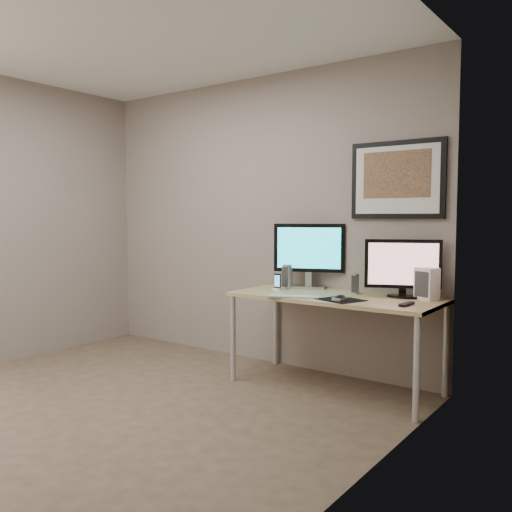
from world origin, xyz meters
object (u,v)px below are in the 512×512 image
Objects in this scene: monitor_tv at (403,267)px; keyboard at (293,296)px; framed_art at (397,180)px; speaker_left at (288,276)px; desk at (335,304)px; phone_dock at (278,282)px; monitor_large at (309,253)px; speaker_right at (355,284)px; fan_unit at (427,284)px.

monitor_tv is 0.85m from keyboard.
speaker_left is (-0.87, -0.20, -0.79)m from framed_art.
desk is 11.71× the size of phone_dock.
phone_dock is 0.35× the size of keyboard.
desk is 0.58m from monitor_large.
speaker_right is at bearing 7.78° from speaker_left.
monitor_large is (-0.73, -0.09, -0.59)m from framed_art.
speaker_right is at bearing 157.35° from monitor_tv.
monitor_tv is at bearing 10.59° from keyboard.
speaker_right reaches higher than keyboard.
monitor_large is 1.48× the size of keyboard.
monitor_tv is 2.23× the size of fan_unit.
speaker_left is at bearing 165.44° from desk.
framed_art is 0.83m from fan_unit.
phone_dock is 0.43m from keyboard.
monitor_tv is 3.83× the size of phone_dock.
speaker_left is at bearing -167.29° from framed_art.
fan_unit is (1.17, 0.22, 0.05)m from phone_dock.
speaker_left is 0.52m from keyboard.
speaker_right is 0.41× the size of keyboard.
monitor_tv is at bearing -15.00° from speaker_right.
keyboard is (0.17, -0.52, -0.30)m from monitor_large.
fan_unit is (0.56, 0.04, 0.04)m from speaker_right.
keyboard is (-0.67, -0.46, -0.23)m from monitor_tv.
monitor_tv is 0.21m from fan_unit.
monitor_large is at bearing -159.22° from fan_unit.
fan_unit is at bearing -21.89° from framed_art.
keyboard reaches higher than desk.
monitor_tv reaches higher than speaker_right.
keyboard is (-0.29, -0.45, -0.07)m from speaker_right.
fan_unit is at bearing 7.74° from speaker_left.
framed_art is 0.68m from monitor_tv.
desk is 0.24m from speaker_right.
speaker_left is 1.48× the size of phone_dock.
monitor_large reaches higher than desk.
speaker_left is at bearing 103.50° from keyboard.
framed_art reaches higher than monitor_tv.
speaker_right is at bearing -153.81° from fan_unit.
monitor_tv reaches higher than fan_unit.
phone_dock is at bearing -90.80° from speaker_left.
phone_dock is at bearing 179.81° from speaker_right.
monitor_tv reaches higher than phone_dock.
fan_unit reaches higher than speaker_right.
monitor_large is 0.37m from phone_dock.
framed_art reaches higher than speaker_left.
monitor_tv is (0.84, -0.06, -0.07)m from monitor_large.
desk is at bearing -139.11° from fan_unit.
fan_unit is (0.17, 0.03, -0.12)m from monitor_tv.
framed_art is at bearing 23.53° from keyboard.
phone_dock is at bearing -179.79° from desk.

